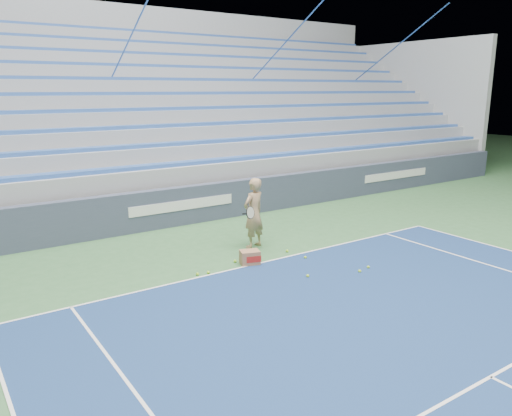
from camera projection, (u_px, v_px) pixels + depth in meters
The scene contains 12 objects.
sponsor_barrier at pixel (181, 206), 14.25m from camera, with size 30.00×0.32×1.10m.
bleachers at pixel (111, 129), 18.42m from camera, with size 31.00×9.15×7.30m.
tennis_player at pixel (254, 213), 12.12m from camera, with size 0.96×0.90×1.73m.
ball_box at pixel (250, 257), 11.09m from camera, with size 0.50×0.44×0.31m.
tennis_ball_0 at pixel (235, 261), 11.21m from camera, with size 0.07×0.07×0.07m, color #A7DC2D.
tennis_ball_1 at pixel (287, 251), 11.92m from camera, with size 0.07×0.07×0.07m, color #A7DC2D.
tennis_ball_2 at pixel (360, 271), 10.60m from camera, with size 0.07×0.07×0.07m, color #A7DC2D.
tennis_ball_3 at pixel (305, 257), 11.46m from camera, with size 0.07×0.07×0.07m, color #A7DC2D.
tennis_ball_4 at pixel (308, 276), 10.33m from camera, with size 0.07×0.07×0.07m, color #A7DC2D.
tennis_ball_5 at pixel (208, 272), 10.52m from camera, with size 0.07×0.07×0.07m, color #A7DC2D.
tennis_ball_6 at pixel (368, 267), 10.84m from camera, with size 0.07×0.07×0.07m, color #A7DC2D.
tennis_ball_7 at pixel (197, 274), 10.43m from camera, with size 0.07×0.07×0.07m, color #A7DC2D.
Camera 1 is at (-6.02, 3.21, 3.81)m, focal length 35.00 mm.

